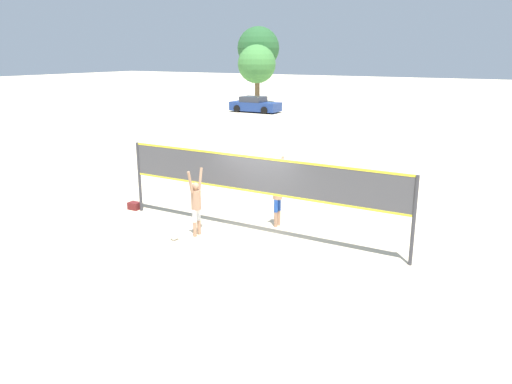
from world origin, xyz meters
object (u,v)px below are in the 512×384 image
Objects in this scene: parked_car_near at (255,105)px; tree_right_cluster at (257,64)px; volleyball_net at (256,178)px; gear_bag at (134,206)px; player_spiker at (196,202)px; player_blocker at (278,191)px; tree_left_cluster at (258,48)px; volleyball at (174,236)px.

tree_right_cluster reaches higher than parked_car_near.
volleyball_net is 5.00m from gear_bag.
tree_right_cluster is (-16.41, 31.91, 3.02)m from player_spiker.
tree_left_cluster is at bearing -149.33° from player_blocker.
parked_car_near is at bearing 120.23° from volleyball_net.
volleyball is 0.04× the size of tree_right_cluster.
gear_bag is (-2.99, 1.57, 0.00)m from volleyball.
parked_car_near is at bearing 116.04° from volleyball.
tree_right_cluster is at bearing 112.90° from gear_bag.
volleyball_net is 1.83m from player_spiker.
parked_car_near is at bearing -62.39° from tree_left_cluster.
player_blocker is 0.48× the size of parked_car_near.
player_blocker is 0.28× the size of tree_left_cluster.
player_spiker is at bearing -41.04° from player_blocker.
parked_car_near reaches higher than gear_bag.
parked_car_near reaches higher than volleyball.
player_spiker is 3.59m from gear_bag.
tree_left_cluster is at bearing 116.35° from volleyball.
tree_left_cluster reaches higher than volleyball.
tree_left_cluster is at bearing 27.20° from player_spiker.
volleyball is 0.03× the size of tree_left_cluster.
tree_right_cluster is (1.42, -2.79, -1.52)m from tree_left_cluster.
volleyball_net reaches higher than player_blocker.
volleyball_net is 1.09m from player_blocker.
player_spiker is 36.01m from tree_right_cluster.
volleyball_net is 37.65× the size of volleyball.
tree_right_cluster is at bearing 27.21° from player_spiker.
parked_car_near is (-13.89, 28.42, 0.51)m from volleyball.
tree_left_cluster reaches higher than parked_car_near.
volleyball_net reaches higher than volleyball.
tree_left_cluster reaches higher than player_spiker.
player_spiker is at bearing -16.06° from gear_bag.
parked_car_near is at bearing -148.55° from player_blocker.
player_blocker is at bearing -59.33° from tree_left_cluster.
tree_left_cluster reaches higher than player_blocker.
volleyball is 0.05× the size of parked_car_near.
gear_bag is 0.09× the size of parked_car_near.
volleyball is at bearing -63.71° from tree_right_cluster.
tree_left_cluster is 3.48m from tree_right_cluster.
player_spiker is at bearing -63.70° from parked_car_near.
player_blocker is at bearing -41.04° from player_spiker.
player_blocker is 5.15m from gear_bag.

